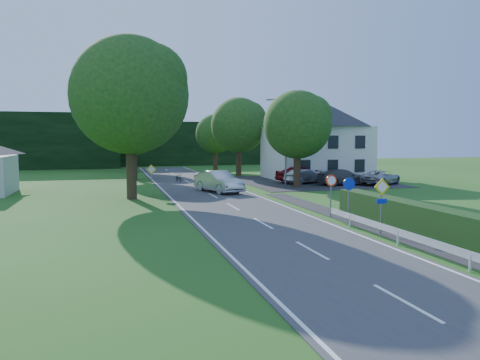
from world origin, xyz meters
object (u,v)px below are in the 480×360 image
object	(u,v)px
parked_car_silver_a	(305,176)
parked_car_silver_b	(381,178)
parasol	(307,171)
parked_car_red	(300,174)
parked_car_grey	(343,177)
streetlight	(285,137)
motorcycle	(179,177)
moving_car	(219,182)

from	to	relation	value
parked_car_silver_a	parked_car_silver_b	xyz separation A→B (m)	(6.39, -3.00, -0.02)
parked_car_silver_a	parasol	size ratio (longest dim) A/B	2.22
parked_car_red	parked_car_silver_b	xyz separation A→B (m)	(6.33, -4.37, -0.17)
parked_car_red	parked_car_grey	xyz separation A→B (m)	(2.86, -3.57, -0.12)
streetlight	parked_car_red	world-z (taller)	streetlight
parked_car_silver_a	motorcycle	bearing A→B (deg)	44.48
motorcycle	parked_car_silver_b	distance (m)	19.55
parked_car_silver_a	parked_car_red	bearing A→B (deg)	-24.40
parked_car_silver_a	parasol	bearing A→B (deg)	-47.87
parked_car_grey	parasol	xyz separation A→B (m)	(-0.97, 6.20, 0.13)
moving_car	parked_car_silver_b	distance (m)	16.10
moving_car	motorcycle	size ratio (longest dim) A/B	3.11
streetlight	parked_car_silver_b	world-z (taller)	streetlight
moving_car	parasol	size ratio (longest dim) A/B	2.74
streetlight	parked_car_red	distance (m)	5.00
parked_car_grey	parked_car_silver_b	distance (m)	3.56
motorcycle	parked_car_silver_b	size ratio (longest dim) A/B	0.35
motorcycle	parked_car_red	xyz separation A→B (m)	(11.50, -3.65, 0.40)
motorcycle	moving_car	bearing A→B (deg)	-89.68
parked_car_grey	parasol	bearing A→B (deg)	7.21
parked_car_red	parked_car_silver_a	bearing A→B (deg)	165.01
motorcycle	parked_car_red	world-z (taller)	parked_car_red
moving_car	parked_car_silver_a	xyz separation A→B (m)	(9.60, 4.84, -0.16)
parked_car_red	streetlight	bearing A→B (deg)	120.33
streetlight	parasol	distance (m)	7.59
moving_car	parked_car_red	size ratio (longest dim) A/B	1.05
streetlight	parked_car_silver_b	distance (m)	9.85
moving_car	parked_car_red	distance (m)	11.49
moving_car	parked_car_silver_a	bearing A→B (deg)	8.83
moving_car	parked_car_grey	world-z (taller)	moving_car
streetlight	motorcycle	world-z (taller)	streetlight
parked_car_grey	parked_car_silver_b	world-z (taller)	parked_car_grey
moving_car	motorcycle	world-z (taller)	moving_car
streetlight	parked_car_silver_b	size ratio (longest dim) A/B	1.65
streetlight	motorcycle	size ratio (longest dim) A/B	4.77
motorcycle	parked_car_silver_b	world-z (taller)	parked_car_silver_b
parked_car_silver_b	parasol	xyz separation A→B (m)	(-4.44, 7.00, 0.18)
motorcycle	parked_car_red	distance (m)	12.07
streetlight	parked_car_grey	xyz separation A→B (m)	(5.42, -1.20, -3.70)
motorcycle	parasol	size ratio (longest dim) A/B	0.88
parked_car_red	parked_car_grey	distance (m)	4.58
streetlight	parked_car_grey	world-z (taller)	streetlight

